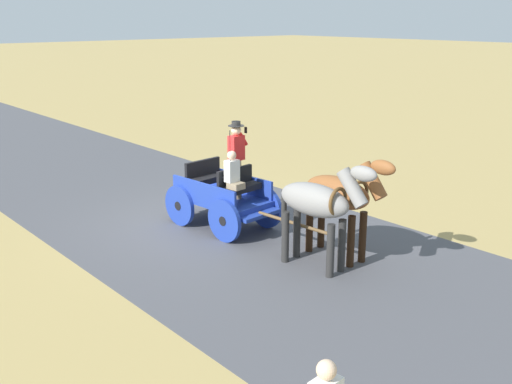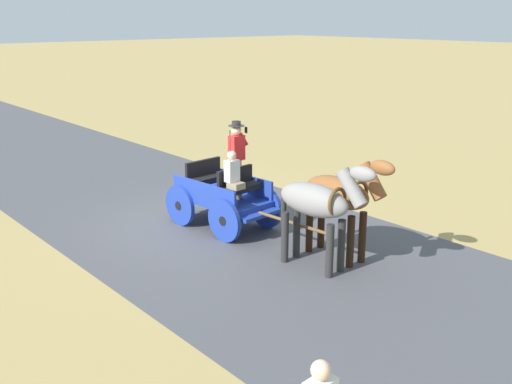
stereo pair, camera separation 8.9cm
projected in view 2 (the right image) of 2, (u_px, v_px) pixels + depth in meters
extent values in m
plane|color=tan|center=(200.00, 221.00, 14.50)|extent=(200.00, 200.00, 0.00)
cube|color=#4C4C51|center=(200.00, 220.00, 14.50)|extent=(6.79, 160.00, 0.01)
cube|color=#1E3899|center=(223.00, 199.00, 13.94)|extent=(1.38, 2.29, 0.12)
cube|color=#1E3899|center=(240.00, 183.00, 14.25)|extent=(0.24, 2.09, 0.44)
cube|color=#1E3899|center=(203.00, 192.00, 13.48)|extent=(0.24, 2.09, 0.44)
cube|color=#1E3899|center=(260.00, 215.00, 13.15)|extent=(1.10, 0.33, 0.08)
cube|color=#1E3899|center=(190.00, 196.00, 14.81)|extent=(0.73, 0.26, 0.06)
cube|color=black|center=(240.00, 188.00, 13.43)|extent=(1.05, 0.45, 0.14)
cube|color=black|center=(235.00, 177.00, 13.49)|extent=(1.02, 0.17, 0.44)
cube|color=black|center=(208.00, 179.00, 14.17)|extent=(1.05, 0.45, 0.14)
cube|color=black|center=(203.00, 169.00, 14.23)|extent=(1.02, 0.17, 0.44)
cylinder|color=#1E3899|center=(266.00, 208.00, 13.92)|extent=(0.18, 0.97, 0.96)
cylinder|color=black|center=(266.00, 208.00, 13.92)|extent=(0.14, 0.22, 0.21)
cylinder|color=#1E3899|center=(224.00, 221.00, 13.03)|extent=(0.18, 0.97, 0.96)
cylinder|color=black|center=(224.00, 221.00, 13.03)|extent=(0.14, 0.22, 0.21)
cylinder|color=#1E3899|center=(221.00, 194.00, 14.96)|extent=(0.18, 0.97, 0.96)
cylinder|color=black|center=(221.00, 194.00, 14.96)|extent=(0.14, 0.22, 0.21)
cylinder|color=#1E3899|center=(180.00, 205.00, 14.07)|extent=(0.18, 0.97, 0.96)
cylinder|color=black|center=(180.00, 205.00, 14.07)|extent=(0.14, 0.22, 0.21)
cylinder|color=brown|center=(294.00, 223.00, 12.47)|extent=(0.24, 2.00, 0.07)
cylinder|color=black|center=(230.00, 160.00, 13.03)|extent=(0.02, 0.02, 1.30)
cylinder|color=#998466|center=(237.00, 179.00, 13.68)|extent=(0.22, 0.22, 0.90)
cube|color=red|center=(237.00, 148.00, 13.47)|extent=(0.36, 0.25, 0.56)
sphere|color=beige|center=(236.00, 130.00, 13.36)|extent=(0.22, 0.22, 0.22)
cylinder|color=black|center=(236.00, 126.00, 13.33)|extent=(0.36, 0.36, 0.01)
cylinder|color=black|center=(236.00, 123.00, 13.32)|extent=(0.20, 0.20, 0.10)
cylinder|color=red|center=(244.00, 139.00, 13.52)|extent=(0.27, 0.10, 0.32)
cube|color=black|center=(246.00, 130.00, 13.49)|extent=(0.03, 0.07, 0.14)
cube|color=#998466|center=(236.00, 186.00, 13.14)|extent=(0.31, 0.34, 0.14)
cube|color=silver|center=(232.00, 171.00, 13.13)|extent=(0.32, 0.22, 0.48)
sphere|color=beige|center=(232.00, 155.00, 13.03)|extent=(0.20, 0.20, 0.20)
ellipsoid|color=brown|center=(337.00, 192.00, 11.96)|extent=(0.61, 1.58, 0.64)
cylinder|color=black|center=(362.00, 237.00, 11.93)|extent=(0.15, 0.15, 1.05)
cylinder|color=black|center=(350.00, 242.00, 11.69)|extent=(0.15, 0.15, 1.05)
cylinder|color=black|center=(321.00, 224.00, 12.70)|extent=(0.15, 0.15, 1.05)
cylinder|color=black|center=(309.00, 228.00, 12.47)|extent=(0.15, 0.15, 1.05)
cylinder|color=brown|center=(372.00, 181.00, 11.25)|extent=(0.28, 0.66, 0.73)
ellipsoid|color=brown|center=(383.00, 168.00, 11.00)|extent=(0.24, 0.55, 0.28)
cube|color=black|center=(371.00, 179.00, 11.25)|extent=(0.07, 0.50, 0.56)
cylinder|color=black|center=(309.00, 199.00, 12.57)|extent=(0.11, 0.11, 0.70)
torus|color=brown|center=(359.00, 194.00, 11.55)|extent=(0.55, 0.09, 0.55)
ellipsoid|color=gray|center=(314.00, 200.00, 11.47)|extent=(0.75, 1.62, 0.64)
cylinder|color=#272726|center=(341.00, 246.00, 11.48)|extent=(0.15, 0.15, 1.05)
cylinder|color=#272726|center=(330.00, 251.00, 11.23)|extent=(0.15, 0.15, 1.05)
cylinder|color=#272726|center=(296.00, 232.00, 12.19)|extent=(0.15, 0.15, 1.05)
cylinder|color=#272726|center=(285.00, 237.00, 11.94)|extent=(0.15, 0.15, 1.05)
cylinder|color=gray|center=(352.00, 188.00, 10.81)|extent=(0.34, 0.68, 0.73)
ellipsoid|color=gray|center=(363.00, 174.00, 10.58)|extent=(0.28, 0.56, 0.28)
cube|color=#272726|center=(351.00, 186.00, 10.81)|extent=(0.12, 0.51, 0.56)
cylinder|color=#272726|center=(284.00, 207.00, 12.04)|extent=(0.11, 0.11, 0.70)
torus|color=brown|center=(337.00, 202.00, 11.09)|extent=(0.55, 0.14, 0.55)
sphere|color=beige|center=(321.00, 370.00, 5.69)|extent=(0.20, 0.20, 0.20)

